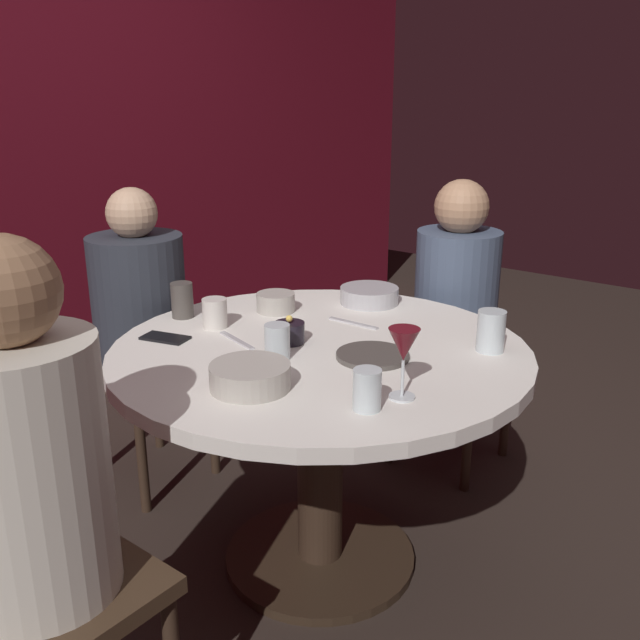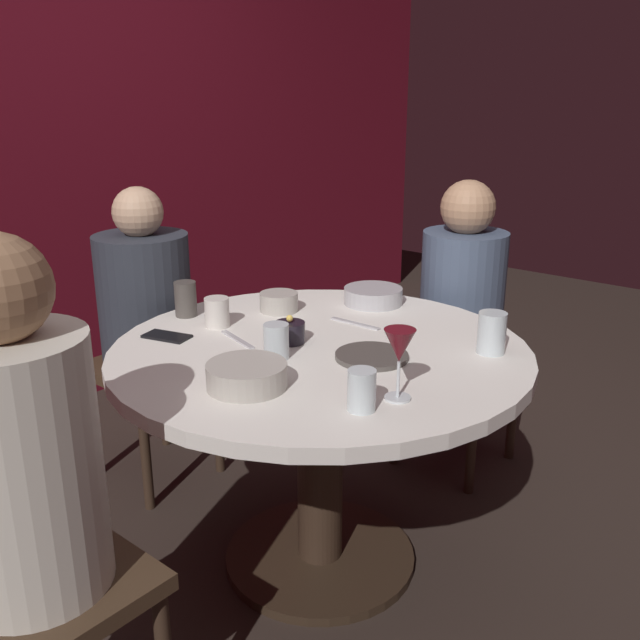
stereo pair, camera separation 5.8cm
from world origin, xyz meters
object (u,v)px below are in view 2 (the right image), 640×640
at_px(seated_diner_right, 462,294).
at_px(seated_diner_back, 145,304).
at_px(dining_table, 320,400).
at_px(bowl_salad_center, 247,375).
at_px(cup_by_left_diner, 492,333).
at_px(cup_far_edge, 186,299).
at_px(dinner_plate, 372,356).
at_px(seated_diner_left, 21,466).
at_px(bowl_serving_large, 373,296).
at_px(cup_by_right_diner, 276,341).
at_px(cup_center_front, 217,312).
at_px(wine_glass, 399,349).
at_px(candle_holder, 290,332).
at_px(cell_phone, 167,336).
at_px(bowl_small_white, 279,302).
at_px(cup_near_candle, 362,390).

bearing_deg(seated_diner_right, seated_diner_back, -44.89).
height_order(dining_table, bowl_salad_center, bowl_salad_center).
xyz_separation_m(cup_by_left_diner, cup_far_edge, (-0.33, 0.92, -0.00)).
xyz_separation_m(seated_diner_back, dinner_plate, (0.02, -1.00, 0.04)).
bearing_deg(seated_diner_back, seated_diner_left, -47.39).
height_order(bowl_serving_large, bowl_salad_center, bowl_salad_center).
distance_m(bowl_salad_center, cup_by_right_diner, 0.21).
relative_size(cup_by_right_diner, cup_far_edge, 0.86).
relative_size(dining_table, cup_far_edge, 10.59).
relative_size(cup_by_left_diner, cup_center_front, 1.28).
distance_m(cup_by_right_diner, cup_far_edge, 0.50).
bearing_deg(bowl_serving_large, cup_by_right_diner, -170.37).
distance_m(dinner_plate, cup_center_front, 0.54).
xyz_separation_m(wine_glass, cup_by_right_diner, (0.01, 0.41, -0.08)).
bearing_deg(cup_far_edge, dinner_plate, -83.43).
bearing_deg(bowl_salad_center, seated_diner_right, 2.34).
bearing_deg(candle_holder, bowl_serving_large, 5.15).
height_order(seated_diner_left, wine_glass, seated_diner_left).
bearing_deg(dinner_plate, cell_phone, 114.21).
height_order(candle_holder, bowl_salad_center, candle_holder).
relative_size(candle_holder, bowl_salad_center, 0.44).
bearing_deg(dinner_plate, bowl_small_white, 72.66).
bearing_deg(bowl_serving_large, seated_diner_left, -174.36).
distance_m(cup_center_front, cup_far_edge, 0.16).
bearing_deg(cell_phone, bowl_small_white, -25.97).
relative_size(candle_holder, bowl_small_white, 0.70).
bearing_deg(bowl_salad_center, seated_diner_left, 175.15).
bearing_deg(cell_phone, dinner_plate, -81.58).
distance_m(seated_diner_left, wine_glass, 0.84).
relative_size(candle_holder, cup_by_right_diner, 0.91).
bearing_deg(candle_holder, seated_diner_back, 87.67).
relative_size(cell_phone, cup_by_right_diner, 1.43).
bearing_deg(dinner_plate, cup_far_edge, 96.57).
bearing_deg(cup_by_left_diner, dinner_plate, 137.78).
distance_m(candle_holder, bowl_salad_center, 0.34).
bearing_deg(cup_by_right_diner, bowl_salad_center, -157.23).
relative_size(dinner_plate, cup_by_left_diner, 1.72).
relative_size(seated_diner_right, dinner_plate, 5.58).
relative_size(cell_phone, bowl_serving_large, 0.70).
distance_m(candle_holder, cup_by_right_diner, 0.13).
bearing_deg(cell_phone, cup_near_candle, -107.52).
distance_m(seated_diner_back, bowl_salad_center, 0.94).
height_order(dining_table, dinner_plate, dinner_plate).
height_order(wine_glass, dinner_plate, wine_glass).
xyz_separation_m(seated_diner_back, cup_by_right_diner, (-0.15, -0.80, 0.08)).
height_order(candle_holder, cup_far_edge, cup_far_edge).
distance_m(cup_by_left_diner, cup_center_front, 0.83).
height_order(dinner_plate, bowl_serving_large, bowl_serving_large).
distance_m(seated_diner_back, cup_near_candle, 1.20).
height_order(bowl_small_white, cup_far_edge, cup_far_edge).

